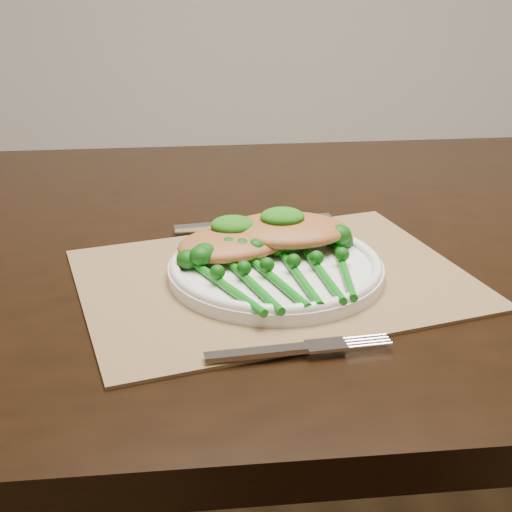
{
  "coord_description": "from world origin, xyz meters",
  "views": [
    {
      "loc": [
        0.02,
        -0.87,
        1.09
      ],
      "look_at": [
        0.04,
        -0.15,
        0.78
      ],
      "focal_mm": 50.0,
      "sensor_mm": 36.0,
      "label": 1
    }
  ],
  "objects_px": {
    "dinner_plate": "(276,267)",
    "broccolini_bundle": "(288,278)",
    "dining_table": "(327,457)",
    "placemat": "(274,279)",
    "chicken_fillet_left": "(234,242)"
  },
  "relations": [
    {
      "from": "dining_table",
      "to": "broccolini_bundle",
      "type": "bearing_deg",
      "value": -116.98
    },
    {
      "from": "placemat",
      "to": "broccolini_bundle",
      "type": "xyz_separation_m",
      "value": [
        0.01,
        -0.04,
        0.02
      ]
    },
    {
      "from": "dinner_plate",
      "to": "chicken_fillet_left",
      "type": "xyz_separation_m",
      "value": [
        -0.05,
        0.03,
        0.02
      ]
    },
    {
      "from": "broccolini_bundle",
      "to": "placemat",
      "type": "bearing_deg",
      "value": 88.21
    },
    {
      "from": "broccolini_bundle",
      "to": "dinner_plate",
      "type": "bearing_deg",
      "value": 84.41
    },
    {
      "from": "dinner_plate",
      "to": "broccolini_bundle",
      "type": "bearing_deg",
      "value": -78.08
    },
    {
      "from": "placemat",
      "to": "chicken_fillet_left",
      "type": "height_order",
      "value": "chicken_fillet_left"
    },
    {
      "from": "dining_table",
      "to": "placemat",
      "type": "bearing_deg",
      "value": -125.75
    },
    {
      "from": "broccolini_bundle",
      "to": "dining_table",
      "type": "bearing_deg",
      "value": 49.98
    },
    {
      "from": "dining_table",
      "to": "placemat",
      "type": "relative_size",
      "value": 3.96
    },
    {
      "from": "dining_table",
      "to": "chicken_fillet_left",
      "type": "height_order",
      "value": "chicken_fillet_left"
    },
    {
      "from": "dinner_plate",
      "to": "broccolini_bundle",
      "type": "distance_m",
      "value": 0.05
    },
    {
      "from": "placemat",
      "to": "chicken_fillet_left",
      "type": "relative_size",
      "value": 3.1
    },
    {
      "from": "dining_table",
      "to": "broccolini_bundle",
      "type": "xyz_separation_m",
      "value": [
        -0.08,
        -0.2,
        0.4
      ]
    },
    {
      "from": "dining_table",
      "to": "placemat",
      "type": "height_order",
      "value": "placemat"
    }
  ]
}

